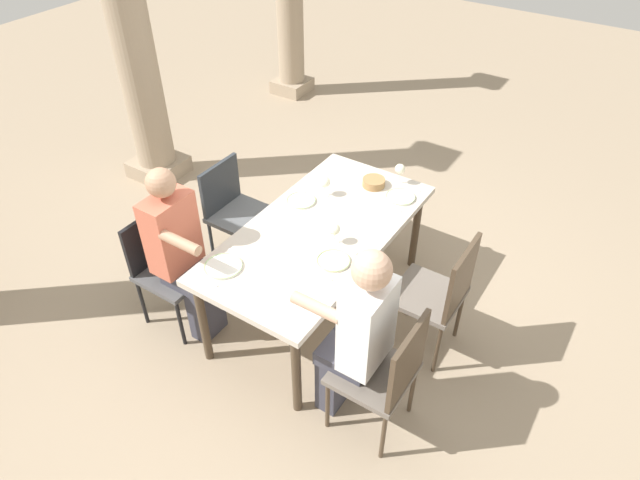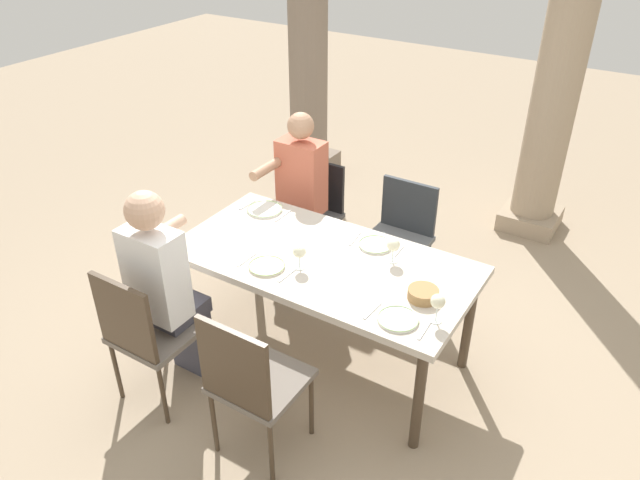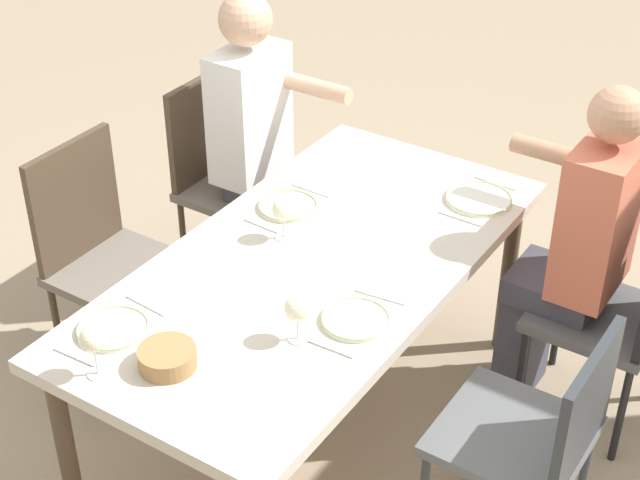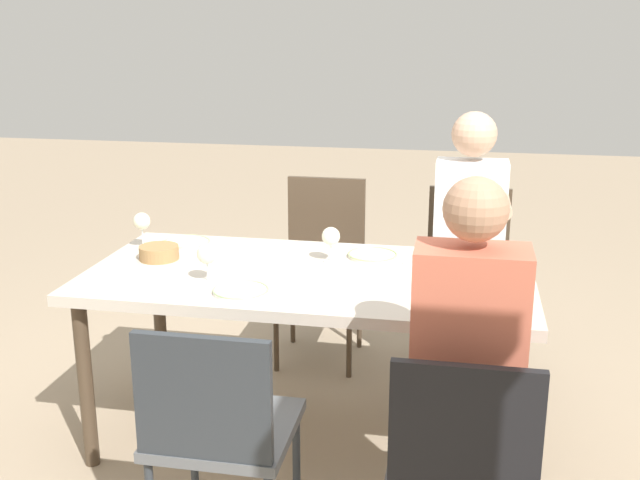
{
  "view_description": "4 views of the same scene",
  "coord_description": "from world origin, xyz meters",
  "px_view_note": "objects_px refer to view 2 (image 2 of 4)",
  "views": [
    {
      "loc": [
        -2.51,
        -1.65,
        3.13
      ],
      "look_at": [
        -0.11,
        -0.08,
        0.77
      ],
      "focal_mm": 31.36,
      "sensor_mm": 36.0,
      "label": 1
    },
    {
      "loc": [
        1.61,
        -2.61,
        2.77
      ],
      "look_at": [
        -0.08,
        0.08,
        0.82
      ],
      "focal_mm": 34.14,
      "sensor_mm": 36.0,
      "label": 2
    },
    {
      "loc": [
        2.25,
        1.5,
        2.61
      ],
      "look_at": [
        -0.09,
        -0.03,
        0.78
      ],
      "focal_mm": 55.32,
      "sensor_mm": 36.0,
      "label": 3
    },
    {
      "loc": [
        -0.61,
        2.89,
        1.74
      ],
      "look_at": [
        -0.04,
        -0.05,
        0.88
      ],
      "focal_mm": 42.52,
      "sensor_mm": 36.0,
      "label": 4
    }
  ],
  "objects_px": {
    "stone_column_near": "(308,37)",
    "stone_column_centre": "(563,58)",
    "diner_woman_green": "(297,196)",
    "plate_2": "(376,245)",
    "chair_west_south": "(145,330)",
    "dining_table": "(323,267)",
    "diner_man_white": "(165,285)",
    "wine_glass_3": "(438,302)",
    "plate_1": "(267,266)",
    "bread_basket": "(423,294)",
    "chair_west_north": "(312,209)",
    "wine_glass_2": "(393,245)",
    "plate_3": "(398,319)",
    "plate_0": "(265,209)",
    "chair_mid_north": "(400,233)",
    "chair_mid_south": "(250,380)",
    "wine_glass_1": "(299,252)"
  },
  "relations": [
    {
      "from": "diner_woman_green",
      "to": "plate_2",
      "type": "distance_m",
      "value": 0.94
    },
    {
      "from": "chair_mid_north",
      "to": "wine_glass_1",
      "type": "relative_size",
      "value": 5.78
    },
    {
      "from": "stone_column_near",
      "to": "stone_column_centre",
      "type": "distance_m",
      "value": 2.37
    },
    {
      "from": "plate_2",
      "to": "diner_woman_green",
      "type": "bearing_deg",
      "value": 155.61
    },
    {
      "from": "plate_0",
      "to": "wine_glass_2",
      "type": "relative_size",
      "value": 1.57
    },
    {
      "from": "chair_west_north",
      "to": "chair_mid_north",
      "type": "bearing_deg",
      "value": -0.09
    },
    {
      "from": "wine_glass_3",
      "to": "bread_basket",
      "type": "relative_size",
      "value": 0.98
    },
    {
      "from": "stone_column_near",
      "to": "plate_0",
      "type": "xyz_separation_m",
      "value": [
        1.02,
        -2.12,
        -0.61
      ]
    },
    {
      "from": "stone_column_near",
      "to": "plate_2",
      "type": "distance_m",
      "value": 2.9
    },
    {
      "from": "chair_west_north",
      "to": "wine_glass_3",
      "type": "height_order",
      "value": "wine_glass_3"
    },
    {
      "from": "stone_column_centre",
      "to": "plate_3",
      "type": "xyz_separation_m",
      "value": [
        -0.05,
        -2.72,
        -0.74
      ]
    },
    {
      "from": "chair_west_south",
      "to": "stone_column_centre",
      "type": "relative_size",
      "value": 0.3
    },
    {
      "from": "dining_table",
      "to": "stone_column_centre",
      "type": "bearing_deg",
      "value": 74.09
    },
    {
      "from": "wine_glass_1",
      "to": "plate_3",
      "type": "height_order",
      "value": "wine_glass_1"
    },
    {
      "from": "chair_west_south",
      "to": "stone_column_centre",
      "type": "bearing_deg",
      "value": 67.97
    },
    {
      "from": "dining_table",
      "to": "wine_glass_3",
      "type": "height_order",
      "value": "wine_glass_3"
    },
    {
      "from": "chair_west_south",
      "to": "plate_2",
      "type": "height_order",
      "value": "chair_west_south"
    },
    {
      "from": "dining_table",
      "to": "diner_man_white",
      "type": "relative_size",
      "value": 1.35
    },
    {
      "from": "diner_woman_green",
      "to": "wine_glass_3",
      "type": "xyz_separation_m",
      "value": [
        1.46,
        -0.87,
        0.18
      ]
    },
    {
      "from": "diner_man_white",
      "to": "wine_glass_3",
      "type": "bearing_deg",
      "value": 18.24
    },
    {
      "from": "stone_column_near",
      "to": "stone_column_centre",
      "type": "height_order",
      "value": "stone_column_centre"
    },
    {
      "from": "wine_glass_1",
      "to": "bread_basket",
      "type": "bearing_deg",
      "value": 8.3
    },
    {
      "from": "stone_column_centre",
      "to": "plate_0",
      "type": "xyz_separation_m",
      "value": [
        -1.35,
        -2.12,
        -0.74
      ]
    },
    {
      "from": "chair_west_south",
      "to": "stone_column_centre",
      "type": "xyz_separation_m",
      "value": [
        1.34,
        3.3,
        0.97
      ]
    },
    {
      "from": "wine_glass_3",
      "to": "plate_0",
      "type": "bearing_deg",
      "value": 161.47
    },
    {
      "from": "plate_3",
      "to": "bread_basket",
      "type": "relative_size",
      "value": 1.29
    },
    {
      "from": "diner_man_white",
      "to": "stone_column_near",
      "type": "distance_m",
      "value": 3.32
    },
    {
      "from": "chair_west_south",
      "to": "diner_woman_green",
      "type": "distance_m",
      "value": 1.57
    },
    {
      "from": "chair_west_north",
      "to": "plate_0",
      "type": "relative_size",
      "value": 3.52
    },
    {
      "from": "plate_0",
      "to": "plate_1",
      "type": "relative_size",
      "value": 1.12
    },
    {
      "from": "chair_mid_south",
      "to": "wine_glass_1",
      "type": "bearing_deg",
      "value": 103.5
    },
    {
      "from": "diner_man_white",
      "to": "diner_woman_green",
      "type": "bearing_deg",
      "value": 90.0
    },
    {
      "from": "stone_column_centre",
      "to": "wine_glass_2",
      "type": "bearing_deg",
      "value": -98.23
    },
    {
      "from": "bread_basket",
      "to": "wine_glass_3",
      "type": "bearing_deg",
      "value": -46.5
    },
    {
      "from": "wine_glass_2",
      "to": "bread_basket",
      "type": "distance_m",
      "value": 0.4
    },
    {
      "from": "chair_mid_north",
      "to": "chair_mid_south",
      "type": "distance_m",
      "value": 1.76
    },
    {
      "from": "chair_west_north",
      "to": "chair_west_south",
      "type": "height_order",
      "value": "chair_west_south"
    },
    {
      "from": "wine_glass_2",
      "to": "plate_3",
      "type": "xyz_separation_m",
      "value": [
        0.27,
        -0.49,
        -0.1
      ]
    },
    {
      "from": "stone_column_near",
      "to": "plate_2",
      "type": "height_order",
      "value": "stone_column_near"
    },
    {
      "from": "diner_man_white",
      "to": "wine_glass_3",
      "type": "relative_size",
      "value": 8.08
    },
    {
      "from": "chair_mid_south",
      "to": "wine_glass_2",
      "type": "relative_size",
      "value": 6.13
    },
    {
      "from": "diner_woman_green",
      "to": "plate_3",
      "type": "bearing_deg",
      "value": -37.06
    },
    {
      "from": "plate_3",
      "to": "chair_mid_south",
      "type": "bearing_deg",
      "value": -132.26
    },
    {
      "from": "wine_glass_1",
      "to": "wine_glass_2",
      "type": "bearing_deg",
      "value": 39.2
    },
    {
      "from": "diner_woman_green",
      "to": "plate_3",
      "type": "height_order",
      "value": "diner_woman_green"
    },
    {
      "from": "chair_mid_north",
      "to": "diner_man_white",
      "type": "bearing_deg",
      "value": -116.02
    },
    {
      "from": "diner_man_white",
      "to": "bread_basket",
      "type": "height_order",
      "value": "diner_man_white"
    },
    {
      "from": "plate_1",
      "to": "bread_basket",
      "type": "height_order",
      "value": "bread_basket"
    },
    {
      "from": "diner_woman_green",
      "to": "stone_column_centre",
      "type": "relative_size",
      "value": 0.43
    },
    {
      "from": "chair_west_north",
      "to": "diner_man_white",
      "type": "xyz_separation_m",
      "value": [
        -0.0,
        -1.55,
        0.22
      ]
    }
  ]
}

